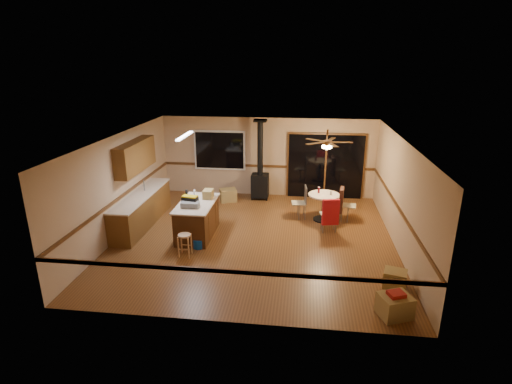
% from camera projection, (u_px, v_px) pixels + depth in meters
% --- Properties ---
extents(floor, '(7.00, 7.00, 0.00)m').
position_uv_depth(floor, '(255.00, 238.00, 10.30)').
color(floor, brown).
rests_on(floor, ground).
extents(ceiling, '(7.00, 7.00, 0.00)m').
position_uv_depth(ceiling, '(254.00, 138.00, 9.48)').
color(ceiling, silver).
rests_on(ceiling, ground).
extents(wall_back, '(7.00, 0.00, 7.00)m').
position_uv_depth(wall_back, '(268.00, 157.00, 13.18)').
color(wall_back, tan).
rests_on(wall_back, ground).
extents(wall_front, '(7.00, 0.00, 7.00)m').
position_uv_depth(wall_front, '(228.00, 256.00, 6.60)').
color(wall_front, tan).
rests_on(wall_front, ground).
extents(wall_left, '(0.00, 7.00, 7.00)m').
position_uv_depth(wall_left, '(120.00, 185.00, 10.29)').
color(wall_left, tan).
rests_on(wall_left, ground).
extents(wall_right, '(0.00, 7.00, 7.00)m').
position_uv_depth(wall_right, '(400.00, 196.00, 9.49)').
color(wall_right, tan).
rests_on(wall_right, ground).
extents(chair_rail, '(7.00, 7.00, 0.08)m').
position_uv_depth(chair_rail, '(255.00, 201.00, 9.99)').
color(chair_rail, '#4B2B12').
rests_on(chair_rail, ground).
extents(window, '(1.72, 0.10, 1.32)m').
position_uv_depth(window, '(220.00, 150.00, 13.26)').
color(window, black).
rests_on(window, ground).
extents(sliding_door, '(2.52, 0.10, 2.10)m').
position_uv_depth(sliding_door, '(325.00, 167.00, 13.00)').
color(sliding_door, black).
rests_on(sliding_door, ground).
extents(lower_cabinets, '(0.60, 3.00, 0.86)m').
position_uv_depth(lower_cabinets, '(142.00, 210.00, 11.00)').
color(lower_cabinets, brown).
rests_on(lower_cabinets, ground).
extents(countertop, '(0.64, 3.04, 0.04)m').
position_uv_depth(countertop, '(140.00, 195.00, 10.86)').
color(countertop, beige).
rests_on(countertop, lower_cabinets).
extents(upper_cabinets, '(0.35, 2.00, 0.80)m').
position_uv_depth(upper_cabinets, '(135.00, 156.00, 10.74)').
color(upper_cabinets, brown).
rests_on(upper_cabinets, ground).
extents(kitchen_island, '(0.88, 1.68, 0.90)m').
position_uv_depth(kitchen_island, '(197.00, 219.00, 10.33)').
color(kitchen_island, '#422410').
rests_on(kitchen_island, ground).
extents(wood_stove, '(0.55, 0.50, 2.52)m').
position_uv_depth(wood_stove, '(260.00, 177.00, 12.97)').
color(wood_stove, black).
rests_on(wood_stove, ground).
extents(ceiling_fan, '(0.24, 0.24, 0.55)m').
position_uv_depth(ceiling_fan, '(327.00, 144.00, 10.74)').
color(ceiling_fan, brown).
rests_on(ceiling_fan, ceiling).
extents(fluorescent_strip, '(0.10, 1.20, 0.04)m').
position_uv_depth(fluorescent_strip, '(185.00, 136.00, 9.98)').
color(fluorescent_strip, white).
rests_on(fluorescent_strip, ceiling).
extents(toolbox_grey, '(0.44, 0.25, 0.14)m').
position_uv_depth(toolbox_grey, '(190.00, 205.00, 9.86)').
color(toolbox_grey, slate).
rests_on(toolbox_grey, kitchen_island).
extents(toolbox_black, '(0.42, 0.27, 0.21)m').
position_uv_depth(toolbox_black, '(190.00, 201.00, 10.00)').
color(toolbox_black, black).
rests_on(toolbox_black, kitchen_island).
extents(toolbox_yellow_lid, '(0.39, 0.25, 0.03)m').
position_uv_depth(toolbox_yellow_lid, '(190.00, 196.00, 9.96)').
color(toolbox_yellow_lid, gold).
rests_on(toolbox_yellow_lid, toolbox_black).
extents(box_on_island, '(0.25, 0.34, 0.22)m').
position_uv_depth(box_on_island, '(208.00, 194.00, 10.50)').
color(box_on_island, olive).
rests_on(box_on_island, kitchen_island).
extents(bottle_dark, '(0.07, 0.07, 0.25)m').
position_uv_depth(bottle_dark, '(187.00, 195.00, 10.42)').
color(bottle_dark, black).
rests_on(bottle_dark, kitchen_island).
extents(bottle_pink, '(0.09, 0.09, 0.20)m').
position_uv_depth(bottle_pink, '(209.00, 196.00, 10.38)').
color(bottle_pink, '#D84C8C').
rests_on(bottle_pink, kitchen_island).
extents(bottle_white, '(0.07, 0.07, 0.17)m').
position_uv_depth(bottle_white, '(194.00, 193.00, 10.68)').
color(bottle_white, white).
rests_on(bottle_white, kitchen_island).
extents(bar_stool, '(0.39, 0.39, 0.55)m').
position_uv_depth(bar_stool, '(185.00, 245.00, 9.28)').
color(bar_stool, tan).
rests_on(bar_stool, floor).
extents(blue_bucket, '(0.33, 0.33, 0.23)m').
position_uv_depth(blue_bucket, '(199.00, 243.00, 9.73)').
color(blue_bucket, '#0D47B6').
rests_on(blue_bucket, floor).
extents(dining_table, '(0.88, 0.88, 0.78)m').
position_uv_depth(dining_table, '(324.00, 203.00, 11.28)').
color(dining_table, black).
rests_on(dining_table, ground).
extents(glass_red, '(0.08, 0.08, 0.17)m').
position_uv_depth(glass_red, '(319.00, 190.00, 11.28)').
color(glass_red, '#590C14').
rests_on(glass_red, dining_table).
extents(glass_cream, '(0.07, 0.07, 0.12)m').
position_uv_depth(glass_cream, '(331.00, 193.00, 11.11)').
color(glass_cream, beige).
rests_on(glass_cream, dining_table).
extents(chair_left, '(0.45, 0.44, 0.51)m').
position_uv_depth(chair_left, '(303.00, 198.00, 11.43)').
color(chair_left, tan).
rests_on(chair_left, ground).
extents(chair_near, '(0.50, 0.53, 0.70)m').
position_uv_depth(chair_near, '(330.00, 212.00, 10.41)').
color(chair_near, tan).
rests_on(chair_near, ground).
extents(chair_right, '(0.51, 0.48, 0.70)m').
position_uv_depth(chair_right, '(342.00, 200.00, 11.27)').
color(chair_right, tan).
rests_on(chair_right, ground).
extents(box_under_window, '(0.62, 0.57, 0.40)m').
position_uv_depth(box_under_window, '(228.00, 195.00, 12.90)').
color(box_under_window, olive).
rests_on(box_under_window, floor).
extents(box_corner_a, '(0.67, 0.62, 0.41)m').
position_uv_depth(box_corner_a, '(395.00, 306.00, 7.12)').
color(box_corner_a, olive).
rests_on(box_corner_a, floor).
extents(box_corner_b, '(0.53, 0.48, 0.36)m').
position_uv_depth(box_corner_b, '(395.00, 279.00, 8.04)').
color(box_corner_b, olive).
rests_on(box_corner_b, floor).
extents(box_small_red, '(0.34, 0.32, 0.07)m').
position_uv_depth(box_small_red, '(396.00, 294.00, 7.04)').
color(box_small_red, maroon).
rests_on(box_small_red, box_corner_a).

